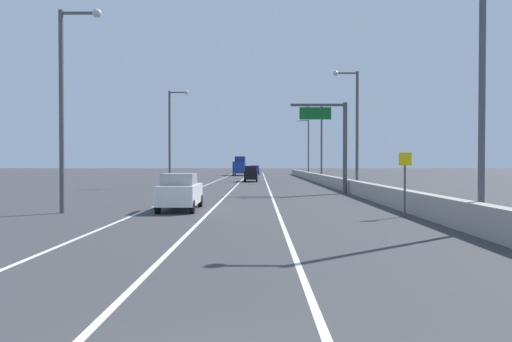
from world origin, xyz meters
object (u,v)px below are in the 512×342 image
object	(u,v)px
lamp_post_right_third	(320,137)
car_black_1	(251,174)
speed_advisory_sign	(405,179)
lamp_post_right_second	(354,123)
lamp_post_left_mid	(172,132)
lamp_post_right_near	(475,72)
car_white_0	(180,192)
lamp_post_right_fourth	(307,144)
overhead_sign_gantry	(336,136)
box_truck	(240,167)
car_blue_2	(255,170)
lamp_post_left_near	(66,96)

from	to	relation	value
lamp_post_right_third	car_black_1	distance (m)	10.47
lamp_post_right_third	speed_advisory_sign	bearing A→B (deg)	-91.57
lamp_post_right_second	car_black_1	size ratio (longest dim) A/B	2.18
lamp_post_right_third	lamp_post_left_mid	world-z (taller)	same
lamp_post_right_near	car_white_0	size ratio (longest dim) A/B	2.28
lamp_post_right_fourth	car_white_0	size ratio (longest dim) A/B	2.28
lamp_post_right_third	lamp_post_right_second	bearing A→B (deg)	-89.87
overhead_sign_gantry	speed_advisory_sign	bearing A→B (deg)	-88.46
car_white_0	box_truck	bearing A→B (deg)	89.81
car_blue_2	car_white_0	bearing A→B (deg)	-92.58
speed_advisory_sign	lamp_post_left_near	bearing A→B (deg)	174.82
car_black_1	lamp_post_right_near	bearing A→B (deg)	-78.73
lamp_post_right_second	lamp_post_right_fourth	xyz separation A→B (m)	(0.55, 42.67, 0.00)
lamp_post_right_fourth	lamp_post_left_mid	world-z (taller)	same
car_white_0	car_black_1	size ratio (longest dim) A/B	0.96
lamp_post_right_fourth	lamp_post_left_near	size ratio (longest dim) A/B	1.00
overhead_sign_gantry	speed_advisory_sign	xyz separation A→B (m)	(0.44, -16.50, -2.96)
lamp_post_right_third	car_blue_2	size ratio (longest dim) A/B	2.42
speed_advisory_sign	lamp_post_right_near	bearing A→B (deg)	-76.17
overhead_sign_gantry	car_white_0	size ratio (longest dim) A/B	1.68
lamp_post_right_second	lamp_post_right_fourth	distance (m)	42.68
lamp_post_left_mid	car_white_0	size ratio (longest dim) A/B	2.28
overhead_sign_gantry	car_white_0	world-z (taller)	overhead_sign_gantry
lamp_post_right_second	lamp_post_right_third	bearing A→B (deg)	90.13
speed_advisory_sign	lamp_post_right_second	bearing A→B (deg)	86.27
lamp_post_right_third	lamp_post_left_near	bearing A→B (deg)	-115.46
overhead_sign_gantry	lamp_post_left_near	xyz separation A→B (m)	(-15.97, -15.01, 1.12)
lamp_post_right_fourth	box_truck	xyz separation A→B (m)	(-12.41, 12.96, -4.07)
lamp_post_right_second	box_truck	xyz separation A→B (m)	(-11.86, 55.63, -4.07)
lamp_post_right_near	car_blue_2	bearing A→B (deg)	96.22
lamp_post_right_third	lamp_post_left_mid	bearing A→B (deg)	-147.01
lamp_post_right_second	car_blue_2	xyz separation A→B (m)	(-8.79, 59.43, -4.83)
car_black_1	overhead_sign_gantry	bearing A→B (deg)	-72.89
lamp_post_right_near	car_white_0	distance (m)	15.04
lamp_post_right_third	lamp_post_left_mid	size ratio (longest dim) A/B	1.00
speed_advisory_sign	car_white_0	bearing A→B (deg)	164.83
lamp_post_right_second	overhead_sign_gantry	bearing A→B (deg)	-168.02
box_truck	lamp_post_left_mid	bearing A→B (deg)	-96.59
lamp_post_left_mid	box_truck	xyz separation A→B (m)	(5.24, 45.36, -4.07)
lamp_post_right_third	car_white_0	xyz separation A→B (m)	(-12.04, -35.18, -4.87)
overhead_sign_gantry	lamp_post_right_third	size ratio (longest dim) A/B	0.74
overhead_sign_gantry	box_truck	world-z (taller)	overhead_sign_gantry
lamp_post_right_third	car_blue_2	xyz separation A→B (m)	(-8.74, 38.09, -4.83)
lamp_post_right_near	lamp_post_right_fourth	xyz separation A→B (m)	(0.53, 64.01, 0.00)
speed_advisory_sign	car_black_1	xyz separation A→B (m)	(-7.90, 40.73, -0.70)
overhead_sign_gantry	speed_advisory_sign	world-z (taller)	overhead_sign_gantry
speed_advisory_sign	lamp_post_right_third	world-z (taller)	lamp_post_right_third
speed_advisory_sign	car_black_1	world-z (taller)	speed_advisory_sign
lamp_post_left_near	lamp_post_left_mid	bearing A→B (deg)	89.08
lamp_post_left_mid	car_white_0	world-z (taller)	lamp_post_left_mid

